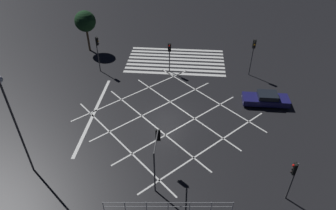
# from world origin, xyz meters

# --- Properties ---
(ground_plane) EXTENTS (200.00, 200.00, 0.00)m
(ground_plane) POSITION_xyz_m (0.00, 0.00, 0.00)
(ground_plane) COLOR black
(road_markings) EXTENTS (17.90, 23.64, 0.01)m
(road_markings) POSITION_xyz_m (0.38, -7.97, 0.00)
(road_markings) COLOR silver
(road_markings) RESTS_ON ground_plane
(traffic_light_nw_main) EXTENTS (0.39, 0.36, 3.49)m
(traffic_light_nw_main) POSITION_xyz_m (-8.85, 8.28, 2.50)
(traffic_light_nw_main) COLOR #424244
(traffic_light_nw_main) RESTS_ON ground_plane
(traffic_light_median_south) EXTENTS (0.36, 0.39, 3.57)m
(traffic_light_median_south) POSITION_xyz_m (0.58, -8.48, 2.55)
(traffic_light_median_south) COLOR #424244
(traffic_light_median_south) RESTS_ON ground_plane
(traffic_light_median_north) EXTENTS (0.36, 2.65, 3.79)m
(traffic_light_median_north) POSITION_xyz_m (0.19, 7.06, 2.79)
(traffic_light_median_north) COLOR #424244
(traffic_light_median_north) RESTS_ON ground_plane
(traffic_light_sw_cross) EXTENTS (0.36, 0.39, 4.34)m
(traffic_light_sw_cross) POSITION_xyz_m (-8.58, -8.54, 3.09)
(traffic_light_sw_cross) COLOR #424244
(traffic_light_sw_cross) RESTS_ON ground_plane
(traffic_light_se_main) EXTENTS (0.39, 0.36, 4.26)m
(traffic_light_se_main) POSITION_xyz_m (8.57, -7.96, 3.04)
(traffic_light_se_main) COLOR #424244
(traffic_light_se_main) RESTS_ON ground_plane
(street_lamp_east) EXTENTS (0.52, 0.52, 8.35)m
(street_lamp_east) POSITION_xyz_m (9.69, 7.33, 5.90)
(street_lamp_east) COLOR #424244
(street_lamp_east) RESTS_ON ground_plane
(street_tree_near) EXTENTS (2.61, 2.61, 5.27)m
(street_tree_near) POSITION_xyz_m (11.50, -13.23, 3.94)
(street_tree_near) COLOR brown
(street_tree_near) RESTS_ON ground_plane
(waiting_car) EXTENTS (4.51, 1.74, 1.24)m
(waiting_car) POSITION_xyz_m (-9.45, -2.98, 0.59)
(waiting_car) COLOR #191951
(waiting_car) RESTS_ON ground_plane
(pedestrian_railing) EXTENTS (8.50, 0.78, 1.05)m
(pedestrian_railing) POSITION_xyz_m (-0.87, 10.08, 0.67)
(pedestrian_railing) COLOR #9EA0A5
(pedestrian_railing) RESTS_ON ground_plane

